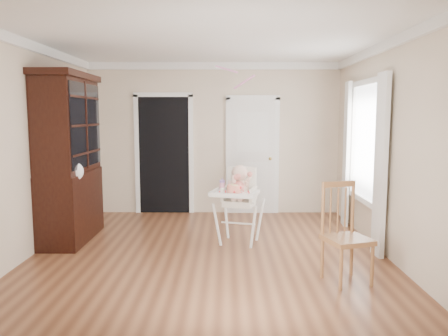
{
  "coord_description": "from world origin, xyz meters",
  "views": [
    {
      "loc": [
        0.23,
        -5.38,
        1.78
      ],
      "look_at": [
        0.2,
        0.46,
        1.07
      ],
      "focal_mm": 35.0,
      "sensor_mm": 36.0,
      "label": 1
    }
  ],
  "objects_px": {
    "sippy_cup": "(222,185)",
    "china_cabinet": "(69,158)",
    "high_chair": "(239,196)",
    "dining_chair": "(345,236)",
    "cake": "(234,189)"
  },
  "relations": [
    {
      "from": "cake",
      "to": "china_cabinet",
      "type": "distance_m",
      "value": 2.37
    },
    {
      "from": "cake",
      "to": "dining_chair",
      "type": "xyz_separation_m",
      "value": [
        1.17,
        -1.18,
        -0.31
      ]
    },
    {
      "from": "sippy_cup",
      "to": "dining_chair",
      "type": "height_order",
      "value": "dining_chair"
    },
    {
      "from": "high_chair",
      "to": "dining_chair",
      "type": "xyz_separation_m",
      "value": [
        1.1,
        -1.4,
        -0.17
      ]
    },
    {
      "from": "cake",
      "to": "china_cabinet",
      "type": "relative_size",
      "value": 0.1
    },
    {
      "from": "sippy_cup",
      "to": "cake",
      "type": "bearing_deg",
      "value": -50.59
    },
    {
      "from": "china_cabinet",
      "to": "dining_chair",
      "type": "bearing_deg",
      "value": -24.07
    },
    {
      "from": "sippy_cup",
      "to": "china_cabinet",
      "type": "height_order",
      "value": "china_cabinet"
    },
    {
      "from": "high_chair",
      "to": "dining_chair",
      "type": "height_order",
      "value": "dining_chair"
    },
    {
      "from": "china_cabinet",
      "to": "cake",
      "type": "bearing_deg",
      "value": -9.33
    },
    {
      "from": "dining_chair",
      "to": "high_chair",
      "type": "bearing_deg",
      "value": 110.25
    },
    {
      "from": "sippy_cup",
      "to": "china_cabinet",
      "type": "distance_m",
      "value": 2.19
    },
    {
      "from": "sippy_cup",
      "to": "china_cabinet",
      "type": "relative_size",
      "value": 0.08
    },
    {
      "from": "sippy_cup",
      "to": "high_chair",
      "type": "bearing_deg",
      "value": 7.87
    },
    {
      "from": "sippy_cup",
      "to": "china_cabinet",
      "type": "bearing_deg",
      "value": 175.0
    }
  ]
}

